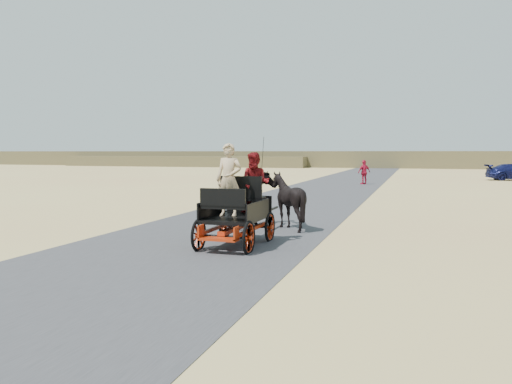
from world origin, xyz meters
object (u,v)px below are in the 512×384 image
(carriage, at_px, (236,231))
(horse_right, at_px, (288,201))
(horse_left, at_px, (253,200))
(pedestrian, at_px, (364,172))

(carriage, bearing_deg, horse_right, 79.61)
(horse_left, bearing_deg, carriage, 100.39)
(horse_left, bearing_deg, pedestrian, -93.20)
(carriage, relative_size, horse_right, 1.41)
(carriage, bearing_deg, pedestrian, 88.47)
(horse_left, distance_m, pedestrian, 21.55)
(carriage, height_order, pedestrian, pedestrian)
(carriage, bearing_deg, horse_left, 100.39)
(pedestrian, bearing_deg, carriage, 44.54)
(carriage, xyz_separation_m, pedestrian, (0.65, 24.52, 0.50))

